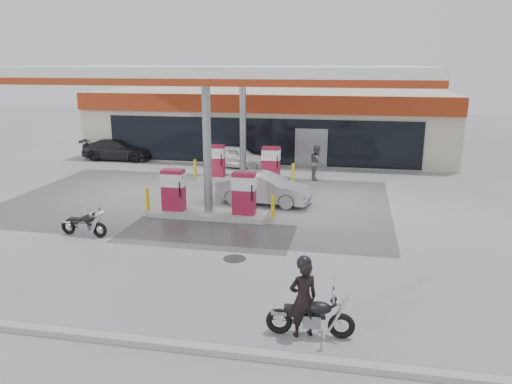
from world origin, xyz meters
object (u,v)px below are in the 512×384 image
at_px(pump_island_near, 208,198).
at_px(hatchback_silver, 264,188).
at_px(biker_main, 303,299).
at_px(parked_car_left, 118,149).
at_px(sedan_white, 237,156).
at_px(attendant, 317,163).
at_px(parked_motorcycle, 84,225).
at_px(parked_car_right, 367,154).
at_px(pump_island_far, 243,167).
at_px(main_motorcycle, 312,317).

height_order(pump_island_near, hatchback_silver, pump_island_near).
height_order(biker_main, parked_car_left, biker_main).
relative_size(sedan_white, attendant, 2.09).
xyz_separation_m(parked_motorcycle, hatchback_silver, (5.25, 5.20, 0.25)).
xyz_separation_m(attendant, parked_car_left, (-12.25, 2.95, -0.24)).
height_order(hatchback_silver, parked_car_right, hatchback_silver).
xyz_separation_m(pump_island_near, biker_main, (4.48, -7.94, 0.16)).
bearing_deg(sedan_white, pump_island_near, -163.90).
xyz_separation_m(pump_island_near, parked_car_left, (-8.70, 10.00, -0.08)).
height_order(pump_island_far, parked_car_right, pump_island_far).
bearing_deg(parked_car_right, hatchback_silver, 174.03).
height_order(main_motorcycle, sedan_white, sedan_white).
bearing_deg(hatchback_silver, sedan_white, 28.35).
height_order(main_motorcycle, parked_car_right, parked_car_right).
bearing_deg(attendant, main_motorcycle, 177.20).
xyz_separation_m(pump_island_near, sedan_white, (-1.10, 9.20, -0.09)).
bearing_deg(attendant, hatchback_silver, 152.51).
height_order(parked_motorcycle, attendant, attendant).
height_order(attendant, parked_car_left, attendant).
distance_m(pump_island_far, biker_main, 14.64).
distance_m(parked_motorcycle, attendant, 12.29).
xyz_separation_m(parked_motorcycle, parked_car_left, (-5.19, 13.00, 0.23)).
height_order(sedan_white, attendant, attendant).
distance_m(pump_island_near, parked_car_left, 13.25).
height_order(pump_island_far, sedan_white, pump_island_far).
distance_m(main_motorcycle, biker_main, 0.47).
height_order(main_motorcycle, parked_car_left, parked_car_left).
height_order(main_motorcycle, biker_main, biker_main).
relative_size(biker_main, parked_car_right, 0.45).
relative_size(main_motorcycle, parked_car_left, 0.45).
bearing_deg(pump_island_near, parked_car_right, 62.97).
bearing_deg(parked_car_right, parked_car_left, 115.76).
bearing_deg(parked_motorcycle, biker_main, -27.58).
height_order(parked_car_left, parked_car_right, parked_car_left).
distance_m(biker_main, sedan_white, 18.02).
height_order(main_motorcycle, attendant, attendant).
height_order(pump_island_near, main_motorcycle, pump_island_near).
bearing_deg(parked_motorcycle, parked_car_right, 61.46).
xyz_separation_m(main_motorcycle, parked_car_right, (1.45, 19.92, 0.10)).
xyz_separation_m(pump_island_far, parked_car_right, (6.12, 6.00, -0.17)).
distance_m(parked_motorcycle, parked_car_right, 17.82).
bearing_deg(biker_main, attendant, -113.50).
xyz_separation_m(biker_main, sedan_white, (-5.58, 17.14, -0.25)).
xyz_separation_m(pump_island_far, hatchback_silver, (1.75, -3.80, -0.07)).
bearing_deg(biker_main, parked_car_left, -80.72).
bearing_deg(biker_main, pump_island_far, -99.20).
bearing_deg(parked_car_right, pump_island_far, 152.50).
xyz_separation_m(hatchback_silver, parked_car_right, (4.37, 9.80, -0.11)).
height_order(biker_main, parked_car_right, biker_main).
height_order(pump_island_far, parked_car_left, pump_island_far).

